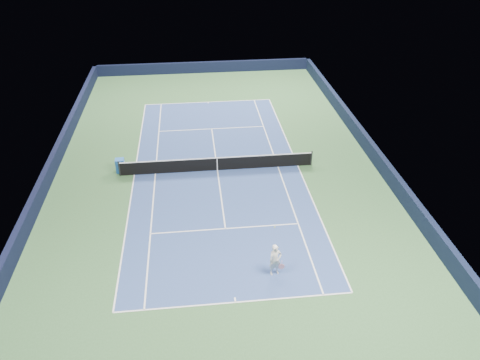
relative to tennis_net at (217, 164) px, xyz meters
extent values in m
plane|color=#315830|center=(0.00, 0.00, -0.50)|extent=(40.00, 40.00, 0.00)
cube|color=black|center=(0.00, 19.82, 0.05)|extent=(22.00, 0.35, 1.10)
cube|color=black|center=(10.82, 0.00, 0.05)|extent=(0.35, 40.00, 1.10)
cube|color=black|center=(-10.82, 0.00, 0.05)|extent=(0.35, 40.00, 1.10)
cube|color=navy|center=(0.00, 0.00, -0.50)|extent=(10.97, 23.77, 0.01)
cube|color=white|center=(0.00, 11.88, -0.50)|extent=(10.97, 0.08, 0.00)
cube|color=white|center=(0.00, -11.88, -0.50)|extent=(10.97, 0.08, 0.00)
cube|color=white|center=(5.49, 0.00, -0.50)|extent=(0.08, 23.77, 0.00)
cube|color=white|center=(-5.49, 0.00, -0.50)|extent=(0.08, 23.77, 0.00)
cube|color=white|center=(4.12, 0.00, -0.50)|extent=(0.08, 23.77, 0.00)
cube|color=white|center=(-4.12, 0.00, -0.50)|extent=(0.08, 23.77, 0.00)
cube|color=white|center=(0.00, 6.40, -0.50)|extent=(8.23, 0.08, 0.00)
cube|color=white|center=(0.00, -6.40, -0.50)|extent=(8.23, 0.08, 0.00)
cube|color=white|center=(0.00, 0.00, -0.50)|extent=(0.08, 12.80, 0.00)
cube|color=white|center=(0.00, 11.73, -0.50)|extent=(0.08, 0.30, 0.00)
cube|color=white|center=(0.00, -11.73, -0.50)|extent=(0.08, 0.30, 0.00)
cylinder|color=black|center=(-6.40, 0.00, 0.03)|extent=(0.10, 0.10, 1.07)
cylinder|color=black|center=(6.40, 0.00, 0.03)|extent=(0.10, 0.10, 1.07)
cube|color=black|center=(0.00, 0.00, -0.05)|extent=(12.80, 0.03, 0.91)
cube|color=white|center=(0.00, 0.00, 0.44)|extent=(12.80, 0.04, 0.06)
cube|color=white|center=(0.00, 0.00, -0.05)|extent=(0.05, 0.04, 0.91)
cube|color=#1D58B1|center=(-6.40, 0.53, -0.03)|extent=(0.61, 0.56, 0.94)
cube|color=silver|center=(-6.11, 0.53, -0.05)|extent=(0.02, 0.42, 0.42)
imported|color=silver|center=(2.10, -10.21, 0.37)|extent=(0.71, 0.55, 1.73)
cylinder|color=pink|center=(2.42, -10.26, 0.20)|extent=(0.03, 0.03, 0.29)
cylinder|color=black|center=(2.42, -10.26, -0.04)|extent=(0.29, 0.02, 0.29)
cylinder|color=pink|center=(2.42, -10.26, -0.04)|extent=(0.31, 0.03, 0.31)
sphere|color=#A5C229|center=(2.20, -9.21, 1.58)|extent=(0.07, 0.07, 0.07)
camera|label=1|loc=(-1.47, -26.94, 15.50)|focal=35.00mm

